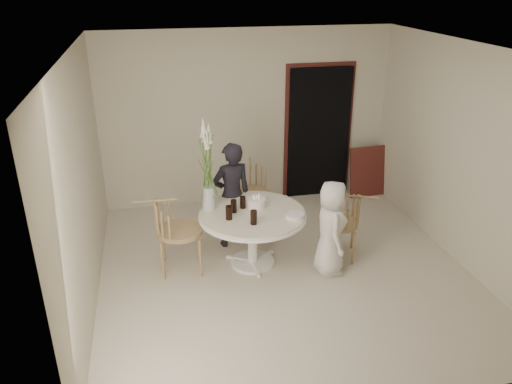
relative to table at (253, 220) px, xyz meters
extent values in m
plane|color=beige|center=(0.35, -0.25, -0.62)|extent=(4.50, 4.50, 0.00)
plane|color=silver|center=(0.35, -0.25, 2.08)|extent=(4.50, 4.50, 0.00)
plane|color=beige|center=(0.35, 2.00, 0.73)|extent=(4.50, 0.00, 4.50)
plane|color=beige|center=(0.35, -2.50, 0.73)|extent=(4.50, 0.00, 4.50)
plane|color=beige|center=(-1.90, -0.25, 0.73)|extent=(0.00, 4.50, 4.50)
plane|color=beige|center=(2.60, -0.25, 0.73)|extent=(0.00, 4.50, 4.50)
cube|color=black|center=(1.50, 1.94, 0.43)|extent=(1.00, 0.10, 2.10)
cube|color=maroon|center=(1.50, 1.98, 0.49)|extent=(1.12, 0.03, 2.22)
cylinder|color=white|center=(0.00, 0.00, -0.60)|extent=(0.56, 0.56, 0.04)
cylinder|color=white|center=(0.00, 0.00, -0.27)|extent=(0.12, 0.12, 0.65)
cylinder|color=white|center=(0.00, 0.00, 0.07)|extent=(1.33, 1.33, 0.03)
cylinder|color=white|center=(0.00, 0.00, 0.09)|extent=(1.30, 1.30, 0.04)
cube|color=maroon|center=(2.30, 1.70, -0.21)|extent=(0.63, 0.23, 0.82)
cylinder|color=#A17C57|center=(0.00, 1.00, -0.39)|extent=(0.03, 0.03, 0.45)
cylinder|color=#A17C57|center=(0.40, 0.94, -0.39)|extent=(0.03, 0.03, 0.45)
cylinder|color=#A17C57|center=(0.06, 1.39, -0.39)|extent=(0.03, 0.03, 0.45)
cylinder|color=#A17C57|center=(0.45, 1.33, -0.39)|extent=(0.03, 0.03, 0.45)
cylinder|color=#A17C57|center=(0.23, 1.17, -0.15)|extent=(0.49, 0.49, 0.05)
cylinder|color=#A17C57|center=(1.01, 0.23, -0.39)|extent=(0.03, 0.03, 0.46)
cylinder|color=#A17C57|center=(0.86, -0.15, -0.39)|extent=(0.03, 0.03, 0.46)
cylinder|color=#A17C57|center=(1.38, 0.08, -0.39)|extent=(0.03, 0.03, 0.46)
cylinder|color=#A17C57|center=(1.24, -0.30, -0.39)|extent=(0.03, 0.03, 0.46)
cylinder|color=#A17C57|center=(1.12, -0.03, -0.14)|extent=(0.51, 0.51, 0.05)
cylinder|color=#A17C57|center=(-0.68, -0.16, -0.36)|extent=(0.03, 0.03, 0.51)
cylinder|color=#A17C57|center=(-0.66, 0.29, -0.36)|extent=(0.03, 0.03, 0.51)
cylinder|color=#A17C57|center=(-1.13, -0.13, -0.36)|extent=(0.03, 0.03, 0.51)
cylinder|color=#A17C57|center=(-1.11, 0.32, -0.36)|extent=(0.03, 0.03, 0.51)
cylinder|color=#A17C57|center=(-0.90, 0.08, -0.09)|extent=(0.56, 0.56, 0.06)
imported|color=black|center=(-0.16, 0.56, 0.11)|extent=(0.59, 0.45, 1.46)
imported|color=white|center=(0.88, -0.38, -0.01)|extent=(0.45, 0.63, 1.21)
cylinder|color=white|center=(0.08, 0.14, 0.17)|extent=(0.24, 0.24, 0.12)
cylinder|color=beige|center=(0.08, 0.14, 0.26)|extent=(0.01, 0.01, 0.05)
cylinder|color=beige|center=(0.12, 0.16, 0.26)|extent=(0.01, 0.01, 0.05)
cylinder|color=beige|center=(0.04, 0.15, 0.26)|extent=(0.01, 0.01, 0.05)
cylinder|color=beige|center=(0.10, 0.10, 0.26)|extent=(0.01, 0.01, 0.05)
cylinder|color=beige|center=(0.05, 0.11, 0.26)|extent=(0.01, 0.01, 0.05)
cylinder|color=black|center=(-0.31, -0.12, 0.20)|extent=(0.10, 0.10, 0.17)
cylinder|color=black|center=(-0.05, -0.30, 0.20)|extent=(0.10, 0.10, 0.17)
cylinder|color=black|center=(-0.22, 0.05, 0.19)|extent=(0.08, 0.08, 0.16)
cylinder|color=black|center=(-0.09, 0.15, 0.19)|extent=(0.09, 0.09, 0.15)
cylinder|color=white|center=(0.46, -0.26, 0.14)|extent=(0.29, 0.29, 0.06)
cylinder|color=silver|center=(-0.51, 0.21, 0.26)|extent=(0.16, 0.16, 0.30)
cylinder|color=#4D7331|center=(-0.48, 0.23, 0.63)|extent=(0.01, 0.01, 0.74)
cone|color=silver|center=(-0.48, 0.23, 1.01)|extent=(0.07, 0.07, 0.19)
cylinder|color=#4D7331|center=(-0.51, 0.24, 0.67)|extent=(0.01, 0.01, 0.81)
cone|color=silver|center=(-0.51, 0.24, 1.07)|extent=(0.07, 0.07, 0.19)
cylinder|color=#4D7331|center=(-0.53, 0.23, 0.70)|extent=(0.01, 0.01, 0.87)
cone|color=silver|center=(-0.53, 0.23, 1.13)|extent=(0.07, 0.07, 0.19)
cylinder|color=#4D7331|center=(-0.54, 0.21, 0.73)|extent=(0.01, 0.01, 0.93)
cone|color=silver|center=(-0.54, 0.21, 1.20)|extent=(0.07, 0.07, 0.19)
cylinder|color=#4D7331|center=(-0.52, 0.18, 0.63)|extent=(0.01, 0.01, 0.74)
cone|color=silver|center=(-0.52, 0.18, 1.01)|extent=(0.07, 0.07, 0.19)
cylinder|color=#4D7331|center=(-0.49, 0.18, 0.67)|extent=(0.01, 0.01, 0.81)
cone|color=silver|center=(-0.49, 0.18, 1.07)|extent=(0.07, 0.07, 0.19)
cylinder|color=#4D7331|center=(-0.48, 0.21, 0.70)|extent=(0.01, 0.01, 0.87)
cone|color=silver|center=(-0.48, 0.21, 1.13)|extent=(0.07, 0.07, 0.19)
camera|label=1|loc=(-1.13, -5.37, 2.83)|focal=35.00mm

